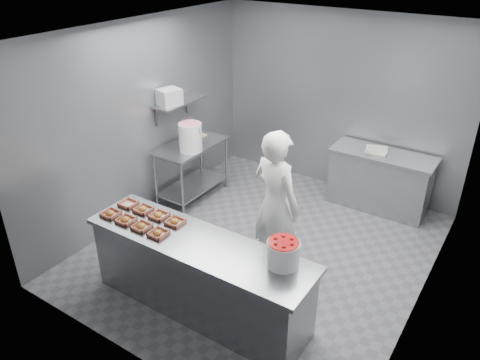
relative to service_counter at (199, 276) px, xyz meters
name	(u,v)px	position (x,y,z in m)	size (l,w,h in m)	color
floor	(262,248)	(0.00, 1.35, -0.45)	(4.50, 4.50, 0.00)	#4C4C51
ceiling	(268,33)	(0.00, 1.35, 2.35)	(4.50, 4.50, 0.00)	white
wall_back	(339,103)	(0.00, 3.60, 0.95)	(4.00, 0.04, 2.80)	slate
wall_left	(143,121)	(-2.00, 1.35, 0.95)	(0.04, 4.50, 2.80)	slate
wall_right	(438,198)	(2.00, 1.35, 0.95)	(0.04, 4.50, 2.80)	slate
service_counter	(199,276)	(0.00, 0.00, 0.00)	(2.60, 0.70, 0.90)	slate
prep_table	(192,163)	(-1.65, 1.95, 0.14)	(0.60, 1.20, 0.90)	slate
back_counter	(380,180)	(0.90, 3.25, 0.00)	(1.50, 0.60, 0.90)	slate
wall_shelf	(180,102)	(-1.82, 1.95, 1.10)	(0.35, 0.90, 0.03)	slate
tray_0	(110,214)	(-1.14, -0.14, 0.47)	(0.19, 0.18, 0.06)	tan
tray_1	(126,220)	(-0.90, -0.14, 0.47)	(0.19, 0.18, 0.06)	tan
tray_2	(141,226)	(-0.66, -0.14, 0.47)	(0.19, 0.18, 0.06)	tan
tray_3	(158,233)	(-0.42, -0.14, 0.47)	(0.19, 0.18, 0.06)	tan
tray_4	(128,204)	(-1.14, 0.14, 0.47)	(0.19, 0.18, 0.04)	tan
tray_5	(143,209)	(-0.90, 0.14, 0.47)	(0.19, 0.18, 0.06)	tan
tray_6	(159,215)	(-0.66, 0.14, 0.47)	(0.19, 0.18, 0.06)	tan
tray_7	(175,222)	(-0.42, 0.14, 0.47)	(0.19, 0.18, 0.06)	tan
worker	(276,204)	(0.32, 1.07, 0.47)	(0.67, 0.44, 1.85)	white
strawberry_tub	(283,252)	(0.92, 0.15, 0.59)	(0.32, 0.32, 0.27)	white
glaze_bucket	(190,137)	(-1.51, 1.78, 0.67)	(0.35, 0.33, 0.51)	white
bucket_lid	(193,147)	(-1.55, 1.87, 0.46)	(0.29, 0.29, 0.02)	white
rag	(202,135)	(-1.74, 2.34, 0.46)	(0.13, 0.11, 0.02)	#CCB28C
appliance	(169,97)	(-1.82, 1.73, 1.23)	(0.27, 0.30, 0.23)	gray
paper_stack	(377,150)	(0.79, 3.25, 0.48)	(0.30, 0.22, 0.06)	silver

